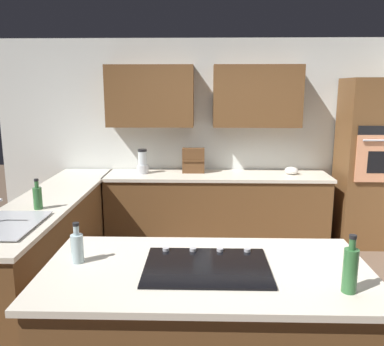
{
  "coord_description": "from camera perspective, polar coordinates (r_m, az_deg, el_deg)",
  "views": [
    {
      "loc": [
        0.28,
        3.34,
        1.97
      ],
      "look_at": [
        0.4,
        -1.08,
        1.05
      ],
      "focal_mm": 37.98,
      "sensor_mm": 36.0,
      "label": 1
    }
  ],
  "objects": [
    {
      "name": "oil_bottle",
      "position": [
        2.67,
        -15.82,
        -9.96
      ],
      "size": [
        0.08,
        0.08,
        0.26
      ],
      "color": "silver",
      "rests_on": "island_top"
    },
    {
      "name": "lower_cabinets_side",
      "position": [
        4.46,
        -19.03,
        -9.12
      ],
      "size": [
        0.6,
        2.9,
        0.86
      ],
      "primitive_type": "cube",
      "color": "brown",
      "rests_on": "ground"
    },
    {
      "name": "mixing_bowl",
      "position": [
        5.31,
        13.8,
        0.33
      ],
      "size": [
        0.17,
        0.17,
        0.09
      ],
      "primitive_type": "ellipsoid",
      "color": "white",
      "rests_on": "countertop_back"
    },
    {
      "name": "second_bottle",
      "position": [
        2.37,
        21.34,
        -12.44
      ],
      "size": [
        0.08,
        0.08,
        0.32
      ],
      "color": "#336B38",
      "rests_on": "island_top"
    },
    {
      "name": "wall_oven",
      "position": [
        5.56,
        24.04,
        1.23
      ],
      "size": [
        0.8,
        0.66,
        2.09
      ],
      "color": "brown",
      "rests_on": "ground"
    },
    {
      "name": "ground_plane",
      "position": [
        3.89,
        5.78,
        -18.76
      ],
      "size": [
        14.0,
        14.0,
        0.0
      ],
      "primitive_type": "plane",
      "color": "brown"
    },
    {
      "name": "countertop_back",
      "position": [
        5.18,
        3.49,
        -0.39
      ],
      "size": [
        2.84,
        0.64,
        0.04
      ],
      "primitive_type": "cube",
      "color": "silver",
      "rests_on": "lower_cabinets_back"
    },
    {
      "name": "dish_soap_bottle",
      "position": [
        3.92,
        -20.86,
        -3.18
      ],
      "size": [
        0.08,
        0.08,
        0.28
      ],
      "color": "#336B38",
      "rests_on": "countertop_side"
    },
    {
      "name": "island_base",
      "position": [
        2.77,
        2.01,
        -22.02
      ],
      "size": [
        1.92,
        0.95,
        0.86
      ],
      "primitive_type": "cube",
      "color": "brown",
      "rests_on": "ground"
    },
    {
      "name": "countertop_side",
      "position": [
        4.32,
        -19.43,
        -3.53
      ],
      "size": [
        0.64,
        2.94,
        0.04
      ],
      "primitive_type": "cube",
      "color": "silver",
      "rests_on": "lower_cabinets_side"
    },
    {
      "name": "island_top",
      "position": [
        2.55,
        2.08,
        -13.59
      ],
      "size": [
        2.0,
        1.03,
        0.04
      ],
      "primitive_type": "cube",
      "color": "silver",
      "rests_on": "island_base"
    },
    {
      "name": "spice_rack",
      "position": [
        5.22,
        0.19,
        1.76
      ],
      "size": [
        0.28,
        0.11,
        0.32
      ],
      "color": "brown",
      "rests_on": "countertop_back"
    },
    {
      "name": "cooktop",
      "position": [
        2.54,
        2.09,
        -12.98
      ],
      "size": [
        0.76,
        0.56,
        0.03
      ],
      "color": "black",
      "rests_on": "island_top"
    },
    {
      "name": "wall_back",
      "position": [
        5.41,
        3.73,
        6.29
      ],
      "size": [
        6.0,
        0.44,
        2.6
      ],
      "color": "silver",
      "rests_on": "ground"
    },
    {
      "name": "sink_unit",
      "position": [
        3.55,
        -24.54,
        -6.57
      ],
      "size": [
        0.46,
        0.7,
        0.23
      ],
      "color": "#515456",
      "rests_on": "countertop_side"
    },
    {
      "name": "lower_cabinets_back",
      "position": [
        5.29,
        3.43,
        -5.16
      ],
      "size": [
        2.8,
        0.6,
        0.86
      ],
      "primitive_type": "cube",
      "color": "brown",
      "rests_on": "ground"
    },
    {
      "name": "blender",
      "position": [
        5.23,
        -6.96,
        1.38
      ],
      "size": [
        0.15,
        0.15,
        0.31
      ],
      "color": "silver",
      "rests_on": "countertop_back"
    }
  ]
}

